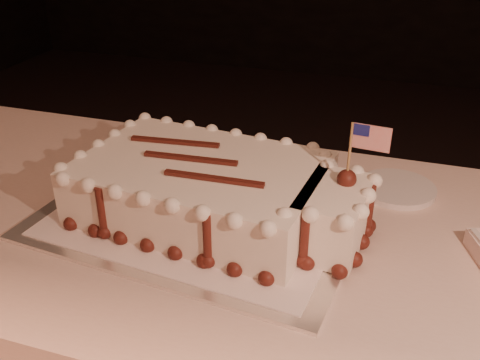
% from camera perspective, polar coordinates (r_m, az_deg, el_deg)
% --- Properties ---
extents(cake_board, '(0.67, 0.53, 0.01)m').
position_cam_1_polar(cake_board, '(1.09, -4.00, -3.60)').
color(cake_board, white).
rests_on(cake_board, banquet_table).
extents(doily, '(0.60, 0.48, 0.00)m').
position_cam_1_polar(doily, '(1.09, -4.01, -3.38)').
color(doily, white).
rests_on(doily, cake_board).
extents(sheet_cake, '(0.61, 0.38, 0.23)m').
position_cam_1_polar(sheet_cake, '(1.05, -2.51, -1.13)').
color(sheet_cake, white).
rests_on(sheet_cake, doily).
extents(side_plate, '(0.17, 0.17, 0.01)m').
position_cam_1_polar(side_plate, '(1.22, 16.40, -0.87)').
color(side_plate, silver).
rests_on(side_plate, banquet_table).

